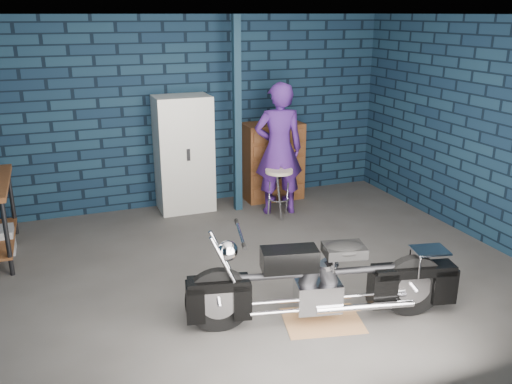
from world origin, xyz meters
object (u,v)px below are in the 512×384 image
Objects in this scene: person at (279,149)px; tool_chest at (273,161)px; motorcycle at (324,275)px; shop_stool at (279,194)px; locker at (184,154)px.

person reaches higher than tool_chest.
motorcycle is 2.95m from person.
motorcycle reaches higher than shop_stool.
motorcycle is 1.84× the size of tool_chest.
locker is at bearing 180.00° from tool_chest.
tool_chest is 0.85m from shop_stool.
motorcycle is 1.30× the size of locker.
tool_chest is 1.69× the size of shop_stool.
shop_stool is (-0.24, -0.79, -0.24)m from tool_chest.
motorcycle is 3.53m from tool_chest.
person is at bearing -105.46° from tool_chest.
shop_stool is at bearing -34.86° from locker.
tool_chest is at bearing 0.00° from locker.
shop_stool is (-0.07, -0.19, -0.58)m from person.
shop_stool is at bearing 81.88° from person.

